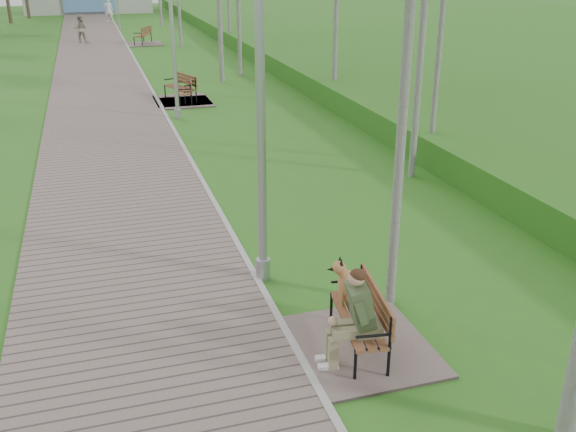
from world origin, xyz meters
The scene contains 12 objects.
ground centered at (0.00, 0.00, 0.00)m, with size 120.00×120.00×0.00m, color #2E6D20.
walkway centered at (-1.75, 21.50, 0.02)m, with size 3.50×67.00×0.04m, color #75635F.
kerb centered at (0.00, 21.50, 0.03)m, with size 0.10×67.00×0.05m, color #999993.
embankment centered at (12.00, 20.00, 0.00)m, with size 14.00×70.00×1.60m, color #36721F.
bench_main centered at (0.71, -1.53, 0.41)m, with size 1.70×1.88×1.48m.
bench_second centered at (0.86, 13.38, 0.18)m, with size 1.62×1.80×1.00m.
bench_third centered at (0.75, 13.72, 0.20)m, with size 1.79×1.99×1.10m.
bench_far centered at (0.89, 28.75, 0.22)m, with size 1.89×2.10×1.16m.
lamp_post_near centered at (0.11, 0.65, 2.70)m, with size 0.22×0.22×5.77m.
lamp_post_second centered at (0.31, 11.29, 2.31)m, with size 0.19×0.19×4.94m.
pedestrian_near centered at (-0.30, 41.33, 0.85)m, with size 0.62×0.41×1.70m, color silver.
pedestrian_far centered at (-2.29, 30.29, 0.75)m, with size 0.73×0.57×1.51m, color gray.
Camera 1 is at (-2.08, -7.77, 4.61)m, focal length 40.00 mm.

